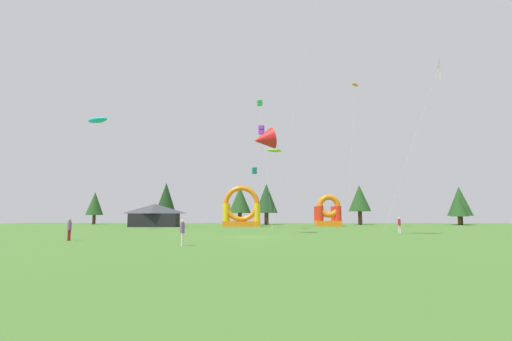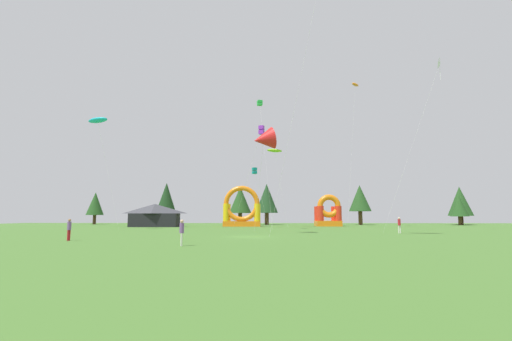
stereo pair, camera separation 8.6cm
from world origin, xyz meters
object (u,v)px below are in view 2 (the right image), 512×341
Objects in this scene: inflatable_red_slide at (242,212)px; festival_tent at (155,215)px; kite_cyan_parafoil at (98,120)px; kite_lime_parafoil at (274,151)px; kite_teal_box at (255,171)px; kite_purple_box at (261,130)px; person_left_edge at (399,224)px; inflatable_yellow_castle at (328,215)px; person_near_camera at (182,230)px; kite_red_delta at (264,139)px; kite_orange_parafoil at (355,85)px; kite_white_diamond at (440,65)px; person_far_side at (69,228)px; kite_green_box at (260,103)px.

inflatable_red_slide reaches higher than festival_tent.
kite_lime_parafoil is at bearing 21.93° from kite_cyan_parafoil.
kite_lime_parafoil reaches higher than kite_teal_box.
person_left_edge is (14.88, -10.27, -12.64)m from kite_purple_box.
kite_lime_parafoil is at bearing 78.08° from kite_purple_box.
kite_purple_box is 2.04× the size of inflatable_red_slide.
kite_lime_parafoil is at bearing -144.45° from inflatable_yellow_castle.
kite_lime_parafoil is at bearing 131.15° from person_left_edge.
person_near_camera is at bearing -110.15° from inflatable_yellow_castle.
kite_red_delta reaches higher than kite_teal_box.
person_left_edge is 26.55m from inflatable_yellow_castle.
festival_tent is (-14.36, -3.03, -0.60)m from inflatable_red_slide.
inflatable_yellow_castle is (12.70, 8.97, -6.87)m from kite_teal_box.
kite_orange_parafoil is at bearing 17.50° from kite_cyan_parafoil.
kite_white_diamond is 46.23m from kite_cyan_parafoil.
inflatable_yellow_castle is (25.58, 39.10, 0.96)m from person_far_side.
kite_green_box is 12.18× the size of person_far_side.
festival_tent is (-33.93, -0.20, -22.21)m from kite_orange_parafoil.
kite_cyan_parafoil is 26.84m from kite_lime_parafoil.
kite_cyan_parafoil reaches higher than kite_lime_parafoil.
kite_teal_box is 23.37m from kite_orange_parafoil.
kite_purple_box reaches higher than person_left_edge.
festival_tent is (-19.98, 2.04, -10.48)m from kite_lime_parafoil.
person_left_edge is at bearing -48.05° from kite_green_box.
kite_orange_parafoil reaches higher than kite_red_delta.
kite_white_diamond is 22.22m from person_left_edge.
kite_cyan_parafoil is 2.23× the size of inflatable_red_slide.
person_left_edge is at bearing -14.19° from kite_cyan_parafoil.
person_left_edge is 0.24× the size of inflatable_red_slide.
kite_green_box is (-0.81, 18.62, 9.63)m from kite_red_delta.
person_left_edge is (-8.01, -5.77, -19.91)m from kite_white_diamond.
inflatable_yellow_castle is at bearing 54.41° from kite_purple_box.
person_left_edge is at bearing -144.25° from kite_white_diamond.
kite_green_box is at bearing 163.23° from person_near_camera.
kite_red_delta is at bearing -51.47° from festival_tent.
festival_tent is at bearing 154.40° from person_left_edge.
kite_white_diamond reaches higher than kite_cyan_parafoil.
person_near_camera is 41.13m from festival_tent.
kite_lime_parafoil is at bearing 160.17° from person_near_camera.
kite_white_diamond is (22.45, 7.43, 11.00)m from kite_red_delta.
kite_red_delta is at bearing -165.84° from person_left_edge.
kite_red_delta is 20.37m from person_far_side.
kite_cyan_parafoil is (-22.45, -7.43, -4.48)m from kite_green_box.
kite_teal_box is 0.83× the size of kite_red_delta.
kite_purple_box is 29.85m from person_far_side.
festival_tent reaches higher than person_far_side.
person_near_camera is (-4.15, -34.25, -18.59)m from kite_green_box.
person_near_camera is (-20.41, -39.03, -23.14)m from kite_orange_parafoil.
person_far_side is (-14.09, -23.05, -12.68)m from kite_purple_box.
kite_lime_parafoil is at bearing 146.74° from kite_white_diamond.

